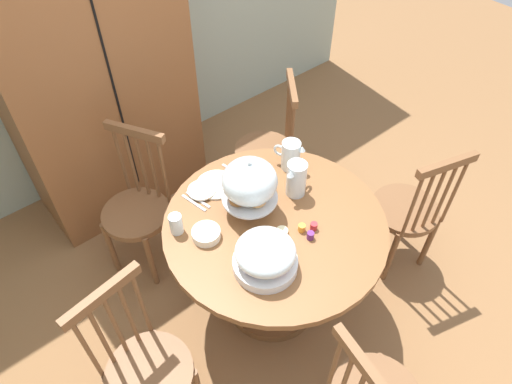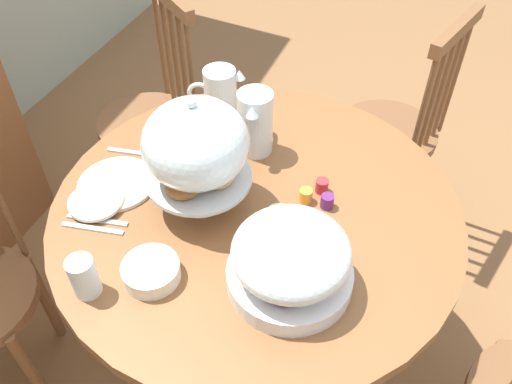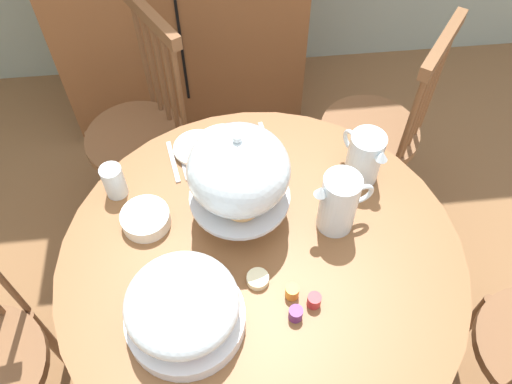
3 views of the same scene
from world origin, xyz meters
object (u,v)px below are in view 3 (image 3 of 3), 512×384
Objects in this scene: cereal_bowl at (146,219)px; drinking_glass at (114,181)px; dining_table at (261,293)px; fruit_platter_covered at (183,309)px; orange_juice_pitcher at (338,205)px; china_plate_small at (197,148)px; china_plate_large at (226,150)px; butter_dish at (258,278)px; pastry_stand_with_dome at (239,173)px; milk_pitcher at (364,159)px; windsor_chair_facing_door at (375,134)px; windsor_chair_far_side at (141,136)px.

cereal_bowl is 1.27× the size of drinking_glass.
fruit_platter_covered is at bearing -141.40° from dining_table.
orange_juice_pitcher is 1.34× the size of china_plate_small.
china_plate_large is 0.47m from butter_dish.
pastry_stand_with_dome is at bearing 107.80° from dining_table.
pastry_stand_with_dome is 0.32m from cereal_bowl.
dining_table is 0.52m from milk_pitcher.
windsor_chair_facing_door is at bearing 31.59° from cereal_bowl.
china_plate_large is at bearing 96.46° from butter_dish.
windsor_chair_facing_door is 6.96× the size of cereal_bowl.
china_plate_small is (0.05, 0.57, -0.07)m from fruit_platter_covered.
milk_pitcher is (0.54, 0.42, -0.01)m from fruit_platter_covered.
orange_juice_pitcher is at bearing 30.79° from fruit_platter_covered.
orange_juice_pitcher reaches higher than china_plate_small.
windsor_chair_far_side is 0.86m from pastry_stand_with_dome.
milk_pitcher reaches higher than china_plate_large.
windsor_chair_far_side is 8.86× the size of drinking_glass.
milk_pitcher is at bearing 37.77° from fruit_platter_covered.
butter_dish is at bearing 27.78° from fruit_platter_covered.
fruit_platter_covered is 1.67× the size of milk_pitcher.
fruit_platter_covered is (-0.21, -0.17, 0.31)m from dining_table.
pastry_stand_with_dome is at bearing 168.45° from orange_juice_pitcher.
china_plate_large is at bearing 45.74° from cereal_bowl.
pastry_stand_with_dome is at bearing 62.20° from fruit_platter_covered.
butter_dish is (0.39, -0.33, -0.04)m from drinking_glass.
orange_juice_pitcher is at bearing -47.38° from windsor_chair_far_side.
china_plate_large is 1.47× the size of china_plate_small.
pastry_stand_with_dome is 0.37m from fruit_platter_covered.
drinking_glass is (-0.20, 0.43, -0.03)m from fruit_platter_covered.
fruit_platter_covered reaches higher than cereal_bowl.
dining_table is 18.80× the size of butter_dish.
cereal_bowl is at bearing -53.49° from drinking_glass.
china_plate_large is (-0.40, 0.14, -0.07)m from milk_pitcher.
windsor_chair_facing_door is 0.73m from china_plate_large.
orange_juice_pitcher is at bearing -118.75° from windsor_chair_facing_door.
windsor_chair_facing_door and windsor_chair_far_side have the same top height.
drinking_glass is (-0.09, 0.12, 0.03)m from cereal_bowl.
fruit_platter_covered is at bearing -78.40° from windsor_chair_far_side.
pastry_stand_with_dome is 3.13× the size of drinking_glass.
windsor_chair_facing_door reaches higher than fruit_platter_covered.
windsor_chair_facing_door is 8.86× the size of drinking_glass.
windsor_chair_facing_door is 4.43× the size of china_plate_large.
china_plate_small is 0.49m from butter_dish.
windsor_chair_far_side is at bearing 101.60° from fruit_platter_covered.
orange_juice_pitcher is 0.91× the size of china_plate_large.
windsor_chair_far_side is at bearing 119.76° from pastry_stand_with_dome.
china_plate_small is at bearing 106.73° from butter_dish.
china_plate_small is (-0.12, 0.26, -0.18)m from pastry_stand_with_dome.
dining_table is at bearing -79.79° from china_plate_large.
china_plate_small is 0.30m from cereal_bowl.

